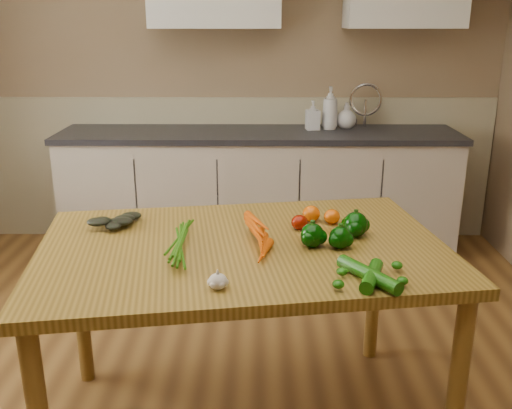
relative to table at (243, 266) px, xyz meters
The scene contains 17 objects.
room 0.53m from the table, 165.46° to the right, with size 4.04×5.04×2.64m.
counter_run 2.00m from the table, 88.01° to the left, with size 2.84×0.64×1.14m.
table is the anchor object (origin of this frame).
soap_bottle_a 2.16m from the table, 74.54° to the left, with size 0.12×0.12×0.30m, color silver.
soap_bottle_b 2.11m from the table, 77.67° to the left, with size 0.09×0.10×0.21m, color silver.
soap_bottle_c 2.22m from the table, 71.65° to the left, with size 0.14×0.14×0.18m, color silver.
carrot_bunch 0.14m from the table, 150.41° to the right, with size 0.29×0.22×0.08m, color #D94F05, non-canonical shape.
leafy_greens 0.61m from the table, 159.16° to the left, with size 0.22×0.20×0.11m, color black, non-canonical shape.
garlic_bulb 0.41m from the table, 100.20° to the right, with size 0.06×0.06×0.05m, color beige.
pepper_a 0.30m from the table, ahead, with size 0.09×0.09×0.09m, color #043102.
pepper_b 0.48m from the table, 11.37° to the left, with size 0.10×0.10×0.10m, color #043102.
pepper_c 0.40m from the table, ahead, with size 0.08×0.08×0.08m, color #043102.
tomato_a 0.31m from the table, 35.22° to the left, with size 0.07×0.07×0.06m, color #821102.
tomato_b 0.41m from the table, 42.52° to the left, with size 0.08×0.08×0.07m, color #D65105.
tomato_c 0.46m from the table, 32.38° to the left, with size 0.07×0.07×0.06m, color #D65105.
zucchini_a 0.55m from the table, 36.94° to the right, with size 0.05×0.05×0.27m, color #124B08.
zucchini_b 0.56m from the table, 37.44° to the right, with size 0.05×0.05×0.20m, color #124B08.
Camera 1 is at (0.21, -1.83, 1.67)m, focal length 40.00 mm.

